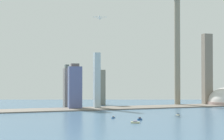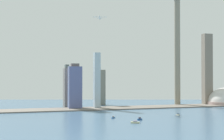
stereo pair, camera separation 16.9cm
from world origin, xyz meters
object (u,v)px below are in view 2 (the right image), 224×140
object	(u,v)px
boat_1	(178,115)
boat_3	(113,117)
skyscraper_2	(207,69)
boat_2	(140,119)
airplane	(100,17)
skyscraper_5	(100,87)
skyscraper_6	(75,87)
boat_0	(135,122)
skyscraper_0	(67,87)
skyscraper_4	(97,81)
observation_tower	(177,32)

from	to	relation	value
boat_1	boat_3	world-z (taller)	boat_1
skyscraper_2	boat_2	world-z (taller)	skyscraper_2
skyscraper_2	airplane	xyz separation A→B (m)	(-272.49, -10.42, 109.73)
skyscraper_5	skyscraper_6	bearing A→B (deg)	-132.28
skyscraper_5	boat_2	xyz separation A→B (m)	(-15.84, -293.55, -40.28)
boat_3	airplane	bearing A→B (deg)	-144.58
skyscraper_2	boat_0	xyz separation A→B (m)	(-285.03, -253.00, -83.97)
skyscraper_0	skyscraper_6	world-z (taller)	skyscraper_6
skyscraper_4	boat_3	world-z (taller)	skyscraper_4
observation_tower	boat_3	xyz separation A→B (m)	(-221.56, -195.35, -173.73)
skyscraper_0	skyscraper_2	bearing A→B (deg)	-4.91
skyscraper_2	boat_3	xyz separation A→B (m)	(-297.08, -186.30, -84.06)
boat_3	boat_0	bearing A→B (deg)	53.62
boat_1	airplane	xyz separation A→B (m)	(-94.75, 171.71, 193.90)
skyscraper_2	boat_2	xyz separation A→B (m)	(-265.47, -222.16, -83.84)
skyscraper_2	skyscraper_0	bearing A→B (deg)	175.09
observation_tower	boat_2	xyz separation A→B (m)	(-189.94, -231.21, -173.50)
skyscraper_0	observation_tower	bearing A→B (deg)	-4.35
boat_0	boat_1	world-z (taller)	boat_1
airplane	skyscraper_6	bearing A→B (deg)	-69.84
skyscraper_2	boat_0	distance (m)	390.26
boat_1	boat_2	bearing A→B (deg)	103.26
observation_tower	skyscraper_5	xyz separation A→B (m)	(-174.10, 62.34, -133.22)
skyscraper_5	skyscraper_4	bearing A→B (deg)	-109.01
skyscraper_2	boat_1	size ratio (longest dim) A/B	21.49
skyscraper_2	skyscraper_6	xyz separation A→B (m)	(-326.36, -13.00, -39.91)
skyscraper_0	skyscraper_4	distance (m)	73.88
skyscraper_6	skyscraper_4	bearing A→B (deg)	-4.43
skyscraper_5	boat_2	world-z (taller)	skyscraper_5
observation_tower	airplane	xyz separation A→B (m)	(-196.97, -19.47, 20.07)
boat_1	boat_3	bearing A→B (deg)	80.73
skyscraper_4	boat_2	world-z (taller)	skyscraper_4
skyscraper_6	boat_2	world-z (taller)	skyscraper_6
skyscraper_0	skyscraper_5	xyz separation A→B (m)	(86.65, 42.48, -2.68)
boat_0	airplane	size ratio (longest dim) A/B	0.41
skyscraper_4	airplane	xyz separation A→B (m)	(7.46, 6.17, 135.96)
boat_2	airplane	size ratio (longest dim) A/B	0.24
boat_3	skyscraper_0	bearing A→B (deg)	-126.30
boat_3	skyscraper_4	bearing A→B (deg)	-142.39
skyscraper_0	skyscraper_6	bearing A→B (deg)	-76.69
skyscraper_0	boat_1	world-z (taller)	skyscraper_0
observation_tower	boat_2	size ratio (longest dim) A/B	48.99
skyscraper_5	boat_0	distance (m)	328.81
skyscraper_2	airplane	size ratio (longest dim) A/B	5.41
skyscraper_5	boat_1	size ratio (longest dim) A/B	10.54
boat_0	airplane	xyz separation A→B (m)	(12.54, 242.59, 193.70)
skyscraper_5	boat_2	bearing A→B (deg)	-93.09
skyscraper_5	boat_2	size ratio (longest dim) A/B	10.89
skyscraper_4	skyscraper_6	size ratio (longest dim) A/B	1.25
skyscraper_4	airplane	size ratio (longest dim) A/B	3.75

